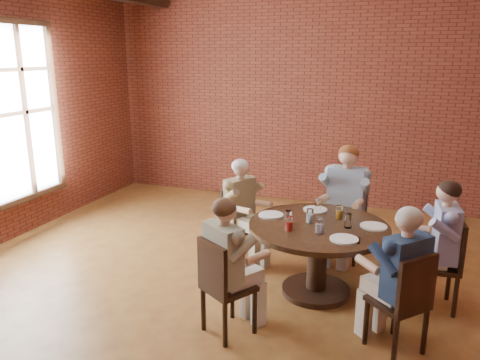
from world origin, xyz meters
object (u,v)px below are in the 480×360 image
(diner_e, at_px, (399,280))
(diner_a, at_px, (438,246))
(diner_d, at_px, (228,267))
(chair_e, at_px, (405,300))
(chair_a, at_px, (445,260))
(chair_c, at_px, (238,221))
(smartphone, at_px, (356,240))
(diner_b, at_px, (345,203))
(chair_d, at_px, (222,284))
(dining_table, at_px, (318,245))
(chair_b, at_px, (346,214))
(diner_c, at_px, (243,212))

(diner_e, bearing_deg, diner_a, -158.36)
(diner_d, height_order, diner_e, diner_e)
(diner_a, xyz_separation_m, diner_e, (-0.33, -0.85, -0.01))
(diner_a, distance_m, chair_e, 0.95)
(chair_a, height_order, chair_c, chair_a)
(chair_a, height_order, chair_e, chair_a)
(chair_a, relative_size, smartphone, 6.05)
(chair_a, bearing_deg, diner_e, -31.32)
(diner_b, height_order, chair_d, diner_b)
(chair_a, bearing_deg, chair_c, -105.92)
(diner_b, bearing_deg, chair_d, -103.44)
(chair_d, xyz_separation_m, diner_e, (1.42, 0.29, 0.14))
(dining_table, xyz_separation_m, smartphone, (0.39, -0.30, 0.23))
(chair_d, bearing_deg, chair_c, -43.29)
(diner_a, bearing_deg, diner_d, -64.09)
(dining_table, xyz_separation_m, chair_b, (0.14, 1.08, -0.01))
(diner_a, bearing_deg, smartphone, -65.84)
(chair_e, bearing_deg, chair_d, -38.28)
(diner_d, bearing_deg, diner_e, -138.81)
(dining_table, relative_size, smartphone, 9.34)
(dining_table, bearing_deg, chair_b, 82.57)
(chair_c, bearing_deg, smartphone, -93.34)
(diner_c, bearing_deg, chair_a, -72.89)
(dining_table, xyz_separation_m, chair_c, (-1.03, 0.51, -0.05))
(diner_b, xyz_separation_m, smartphone, (0.27, -1.29, 0.07))
(diner_b, height_order, diner_e, diner_b)
(diner_c, bearing_deg, diner_a, -73.44)
(diner_d, bearing_deg, chair_b, -77.91)
(dining_table, distance_m, diner_c, 1.09)
(chair_a, xyz_separation_m, diner_b, (-1.06, 0.86, 0.19))
(diner_c, xyz_separation_m, chair_d, (0.34, -1.49, -0.13))
(diner_d, relative_size, chair_e, 1.39)
(chair_d, relative_size, diner_d, 0.71)
(diner_a, relative_size, diner_e, 1.01)
(chair_b, height_order, chair_d, chair_b)
(chair_c, xyz_separation_m, diner_c, (0.06, -0.03, 0.13))
(chair_b, relative_size, chair_e, 1.07)
(diner_a, bearing_deg, diner_b, -137.42)
(dining_table, xyz_separation_m, chair_d, (-0.63, -1.01, -0.04))
(chair_d, distance_m, diner_e, 1.46)
(diner_c, distance_m, diner_e, 2.14)
(chair_c, bearing_deg, diner_b, -41.43)
(diner_a, bearing_deg, diner_c, -105.94)
(chair_d, bearing_deg, diner_a, -115.04)
(chair_b, bearing_deg, chair_d, -102.89)
(chair_c, relative_size, diner_c, 0.72)
(diner_e, xyz_separation_m, smartphone, (-0.40, 0.43, 0.13))
(chair_a, bearing_deg, diner_b, -135.05)
(chair_e, relative_size, smartphone, 5.99)
(chair_a, distance_m, smartphone, 0.94)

